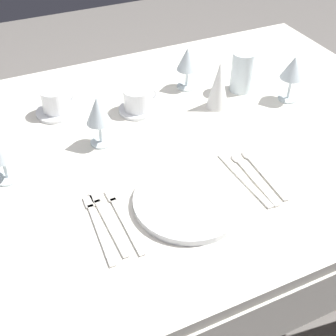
% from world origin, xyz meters
% --- Properties ---
extents(ground_plane, '(6.00, 6.00, 0.00)m').
position_xyz_m(ground_plane, '(0.00, 0.00, 0.00)').
color(ground_plane, slate).
extents(dining_table, '(1.80, 1.11, 0.74)m').
position_xyz_m(dining_table, '(0.00, 0.00, 0.66)').
color(dining_table, silver).
rests_on(dining_table, ground).
extents(dinner_plate, '(0.27, 0.27, 0.02)m').
position_xyz_m(dinner_plate, '(0.03, -0.26, 0.75)').
color(dinner_plate, white).
rests_on(dinner_plate, dining_table).
extents(fork_outer, '(0.02, 0.22, 0.00)m').
position_xyz_m(fork_outer, '(-0.13, -0.24, 0.74)').
color(fork_outer, beige).
rests_on(fork_outer, dining_table).
extents(fork_inner, '(0.02, 0.23, 0.00)m').
position_xyz_m(fork_inner, '(-0.17, -0.23, 0.74)').
color(fork_inner, beige).
rests_on(fork_inner, dining_table).
extents(fork_salad, '(0.03, 0.23, 0.00)m').
position_xyz_m(fork_salad, '(-0.19, -0.24, 0.74)').
color(fork_salad, beige).
rests_on(fork_salad, dining_table).
extents(dinner_knife, '(0.03, 0.23, 0.00)m').
position_xyz_m(dinner_knife, '(0.20, -0.25, 0.74)').
color(dinner_knife, beige).
rests_on(dinner_knife, dining_table).
extents(spoon_soup, '(0.03, 0.22, 0.01)m').
position_xyz_m(spoon_soup, '(0.23, -0.23, 0.74)').
color(spoon_soup, beige).
rests_on(spoon_soup, dining_table).
extents(spoon_dessert, '(0.03, 0.21, 0.01)m').
position_xyz_m(spoon_dessert, '(0.26, -0.22, 0.74)').
color(spoon_dessert, beige).
rests_on(spoon_dessert, dining_table).
extents(saucer_left, '(0.12, 0.12, 0.01)m').
position_xyz_m(saucer_left, '(-0.16, 0.26, 0.74)').
color(saucer_left, white).
rests_on(saucer_left, dining_table).
extents(coffee_cup_left, '(0.10, 0.08, 0.07)m').
position_xyz_m(coffee_cup_left, '(-0.16, 0.26, 0.79)').
color(coffee_cup_left, white).
rests_on(coffee_cup_left, saucer_left).
extents(saucer_far, '(0.12, 0.12, 0.01)m').
position_xyz_m(saucer_far, '(0.07, 0.17, 0.74)').
color(saucer_far, white).
rests_on(saucer_far, dining_table).
extents(coffee_cup_far, '(0.11, 0.09, 0.07)m').
position_xyz_m(coffee_cup_far, '(0.07, 0.17, 0.78)').
color(coffee_cup_far, white).
rests_on(coffee_cup_far, saucer_far).
extents(wine_glass_centre, '(0.07, 0.07, 0.15)m').
position_xyz_m(wine_glass_centre, '(-0.08, 0.06, 0.84)').
color(wine_glass_centre, silver).
rests_on(wine_glass_centre, dining_table).
extents(wine_glass_left, '(0.07, 0.07, 0.14)m').
position_xyz_m(wine_glass_left, '(0.28, 0.24, 0.84)').
color(wine_glass_left, silver).
rests_on(wine_glass_left, dining_table).
extents(wine_glass_far, '(0.08, 0.08, 0.15)m').
position_xyz_m(wine_glass_far, '(0.54, 0.03, 0.85)').
color(wine_glass_far, silver).
rests_on(wine_glass_far, dining_table).
extents(drink_tumbler, '(0.07, 0.07, 0.13)m').
position_xyz_m(drink_tumbler, '(0.43, 0.15, 0.81)').
color(drink_tumbler, silver).
rests_on(drink_tumbler, dining_table).
extents(napkin_folded, '(0.07, 0.07, 0.15)m').
position_xyz_m(napkin_folded, '(0.31, 0.09, 0.82)').
color(napkin_folded, white).
rests_on(napkin_folded, dining_table).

